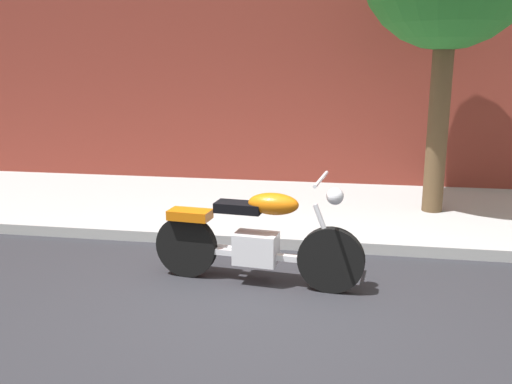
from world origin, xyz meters
name	(u,v)px	position (x,y,z in m)	size (l,w,h in m)	color
ground_plane	(253,304)	(0.00, 0.00, 0.00)	(60.00, 60.00, 0.00)	#28282D
sidewalk	(291,209)	(0.00, 3.30, 0.07)	(18.62, 3.39, 0.14)	#A8A8A8
motorcycle	(256,239)	(-0.06, 0.51, 0.49)	(2.21, 0.70, 1.17)	black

